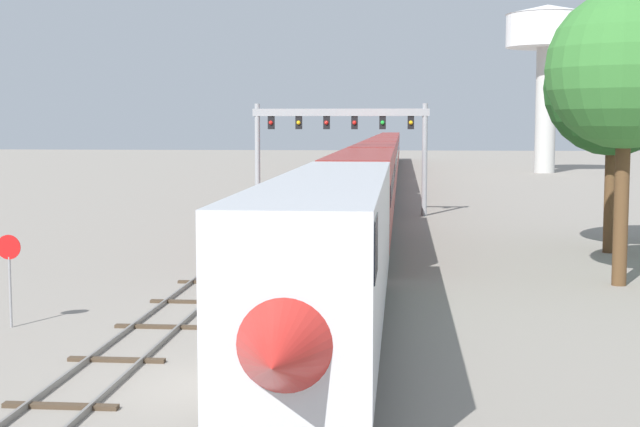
# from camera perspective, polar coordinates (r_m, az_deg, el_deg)

# --- Properties ---
(ground_plane) EXTENTS (400.00, 400.00, 0.00)m
(ground_plane) POSITION_cam_1_polar(r_m,az_deg,el_deg) (22.39, -5.38, -10.65)
(ground_plane) COLOR gray
(track_main) EXTENTS (2.60, 200.00, 0.16)m
(track_main) POSITION_cam_1_polar(r_m,az_deg,el_deg) (81.39, 3.71, 1.20)
(track_main) COLOR slate
(track_main) RESTS_ON ground
(track_near) EXTENTS (2.60, 160.00, 0.16)m
(track_near) POSITION_cam_1_polar(r_m,az_deg,el_deg) (61.89, -1.84, -0.16)
(track_near) COLOR slate
(track_near) RESTS_ON ground
(passenger_train) EXTENTS (3.04, 150.21, 4.80)m
(passenger_train) POSITION_cam_1_polar(r_m,az_deg,el_deg) (90.13, 3.86, 3.24)
(passenger_train) COLOR silver
(passenger_train) RESTS_ON ground
(signal_gantry) EXTENTS (12.10, 0.49, 7.65)m
(signal_gantry) POSITION_cam_1_polar(r_m,az_deg,el_deg) (63.04, 1.28, 5.03)
(signal_gantry) COLOR #999BA0
(signal_gantry) RESTS_ON ground
(water_tower) EXTENTS (10.67, 10.67, 21.37)m
(water_tower) POSITION_cam_1_polar(r_m,az_deg,el_deg) (122.39, 13.93, 10.47)
(water_tower) COLOR beige
(water_tower) RESTS_ON ground
(stop_sign) EXTENTS (0.76, 0.08, 2.88)m
(stop_sign) POSITION_cam_1_polar(r_m,az_deg,el_deg) (29.70, -18.73, -3.19)
(stop_sign) COLOR gray
(stop_sign) RESTS_ON ground
(trackside_tree_mid) EXTENTS (6.61, 6.61, 11.33)m
(trackside_tree_mid) POSITION_cam_1_polar(r_m,az_deg,el_deg) (46.60, 17.75, 7.45)
(trackside_tree_mid) COLOR brown
(trackside_tree_mid) RESTS_ON ground
(trackside_tree_right) EXTENTS (6.07, 6.07, 11.35)m
(trackside_tree_right) POSITION_cam_1_polar(r_m,az_deg,el_deg) (37.17, 18.44, 8.41)
(trackside_tree_right) COLOR brown
(trackside_tree_right) RESTS_ON ground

